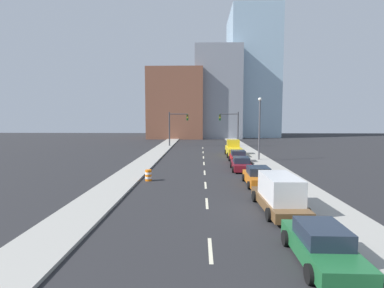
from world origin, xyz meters
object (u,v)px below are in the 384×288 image
at_px(box_truck_brown, 279,194).
at_px(pickup_truck_yellow, 234,149).
at_px(traffic_barrel, 148,175).
at_px(sedan_green, 322,246).
at_px(sedan_maroon, 241,164).
at_px(sedan_orange, 258,177).
at_px(sedan_red, 238,157).
at_px(traffic_signal_right, 233,125).
at_px(street_lamp, 259,124).
at_px(traffic_signal_left, 175,125).

relative_size(box_truck_brown, pickup_truck_yellow, 0.96).
bearing_deg(traffic_barrel, sedan_green, -57.78).
bearing_deg(box_truck_brown, sedan_maroon, 89.92).
height_order(sedan_green, sedan_orange, sedan_orange).
height_order(sedan_orange, sedan_red, sedan_red).
relative_size(traffic_barrel, sedan_green, 0.20).
distance_m(box_truck_brown, sedan_orange, 6.76).
height_order(box_truck_brown, sedan_red, box_truck_brown).
bearing_deg(sedan_orange, traffic_signal_right, 87.40).
xyz_separation_m(traffic_barrel, sedan_red, (8.96, 10.52, 0.20)).
distance_m(traffic_barrel, sedan_green, 16.83).
xyz_separation_m(traffic_barrel, street_lamp, (11.76, 12.21, 4.11)).
height_order(traffic_barrel, sedan_green, sedan_green).
relative_size(traffic_signal_left, sedan_maroon, 1.39).
bearing_deg(traffic_signal_left, box_truck_brown, -76.23).
bearing_deg(traffic_barrel, traffic_signal_left, 90.63).
bearing_deg(box_truck_brown, traffic_barrel, 136.48).
xyz_separation_m(traffic_barrel, sedan_maroon, (8.64, 5.39, 0.15)).
bearing_deg(pickup_truck_yellow, street_lamp, -61.30).
xyz_separation_m(traffic_signal_right, sedan_red, (-1.41, -19.51, -3.42)).
bearing_deg(traffic_signal_right, sedan_red, -94.14).
bearing_deg(sedan_maroon, sedan_orange, -84.47).
bearing_deg(traffic_barrel, sedan_red, 49.59).
bearing_deg(sedan_maroon, pickup_truck_yellow, 89.26).
relative_size(traffic_barrel, pickup_truck_yellow, 0.15).
bearing_deg(sedan_maroon, traffic_barrel, -146.37).
bearing_deg(pickup_truck_yellow, sedan_orange, -89.79).
xyz_separation_m(box_truck_brown, sedan_orange, (0.09, 6.75, -0.34)).
height_order(street_lamp, sedan_red, street_lamp).
bearing_deg(traffic_signal_left, sedan_red, -64.54).
relative_size(traffic_signal_left, sedan_orange, 1.40).
height_order(traffic_signal_left, sedan_maroon, traffic_signal_left).
relative_size(street_lamp, sedan_red, 1.83).
bearing_deg(box_truck_brown, traffic_signal_left, 102.13).
xyz_separation_m(sedan_green, sedan_maroon, (-0.33, 19.62, -0.03)).
relative_size(traffic_signal_left, sedan_green, 1.36).
xyz_separation_m(sedan_green, box_truck_brown, (0.04, 6.16, 0.35)).
bearing_deg(traffic_signal_right, street_lamp, -85.53).
height_order(traffic_signal_right, traffic_barrel, traffic_signal_right).
relative_size(sedan_green, sedan_maroon, 1.03).
xyz_separation_m(sedan_maroon, pickup_truck_yellow, (0.49, 11.69, 0.27)).
bearing_deg(sedan_orange, sedan_green, -90.81).
height_order(sedan_red, pickup_truck_yellow, pickup_truck_yellow).
height_order(traffic_signal_left, sedan_orange, traffic_signal_left).
bearing_deg(traffic_barrel, sedan_maroon, 31.95).
bearing_deg(sedan_green, pickup_truck_yellow, 90.43).
distance_m(sedan_orange, sedan_red, 11.84).
height_order(sedan_maroon, pickup_truck_yellow, pickup_truck_yellow).
relative_size(traffic_signal_right, sedan_red, 1.50).
relative_size(traffic_signal_right, sedan_maroon, 1.39).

